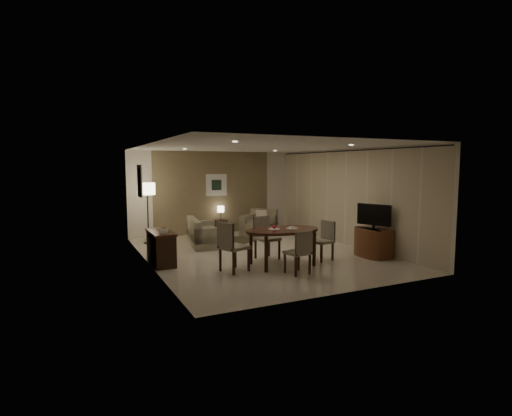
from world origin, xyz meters
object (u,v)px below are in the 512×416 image
chair_far (267,238)px  armchair (259,223)px  tv_cabinet (374,242)px  sofa (205,232)px  console_desk (161,248)px  floor_lamp (148,213)px  chair_right (322,241)px  side_table (221,227)px  chair_near (297,252)px  chair_left (234,246)px  dining_table (282,247)px

chair_far → armchair: 3.24m
tv_cabinet → sofa: bearing=136.7°
console_desk → floor_lamp: floor_lamp is taller
chair_right → side_table: bearing=179.3°
chair_near → sofa: size_ratio=0.56×
chair_near → armchair: 4.62m
chair_right → floor_lamp: floor_lamp is taller
console_desk → sofa: (1.59, 1.62, 0.01)m
chair_near → chair_left: size_ratio=0.86×
chair_right → tv_cabinet: bearing=69.0°
tv_cabinet → chair_right: bearing=170.4°
tv_cabinet → side_table: 5.25m
chair_right → console_desk: bearing=-121.2°
dining_table → chair_left: (-1.17, -0.02, 0.12)m
chair_left → dining_table: bearing=-108.3°
dining_table → sofa: bearing=106.2°
console_desk → chair_far: 2.49m
chair_far → side_table: 3.87m
console_desk → armchair: size_ratio=1.28×
chair_left → sofa: bearing=-25.4°
chair_left → sofa: (0.32, 2.93, -0.15)m
floor_lamp → console_desk: bearing=-94.3°
chair_far → side_table: bearing=75.9°
floor_lamp → sofa: bearing=-35.9°
side_table → console_desk: bearing=-129.3°
tv_cabinet → chair_left: (-3.62, 0.19, 0.18)m
console_desk → chair_left: 1.83m
armchair → side_table: bearing=-165.0°
chair_right → floor_lamp: 5.12m
console_desk → chair_near: 3.13m
chair_near → floor_lamp: floor_lamp is taller
chair_right → armchair: chair_right is taller
chair_left → chair_right: bearing=-108.0°
chair_far → floor_lamp: size_ratio=0.58×
armchair → chair_far: bearing=-55.9°
chair_far → console_desk: bearing=155.3°
console_desk → tv_cabinet: console_desk is taller
tv_cabinet → armchair: (-1.26, 3.89, 0.07)m
chair_left → chair_far: bearing=-77.6°
chair_near → chair_far: size_ratio=0.90×
tv_cabinet → sofa: 4.54m
console_desk → chair_left: (1.27, -1.31, 0.16)m
sofa → floor_lamp: floor_lamp is taller
sofa → floor_lamp: (-1.39, 1.01, 0.49)m
side_table → chair_far: bearing=-93.7°
chair_right → floor_lamp: (-3.31, 3.89, 0.41)m
tv_cabinet → chair_far: chair_far is taller
chair_right → sofa: chair_right is taller
dining_table → sofa: 3.03m
floor_lamp → dining_table: bearing=-60.3°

